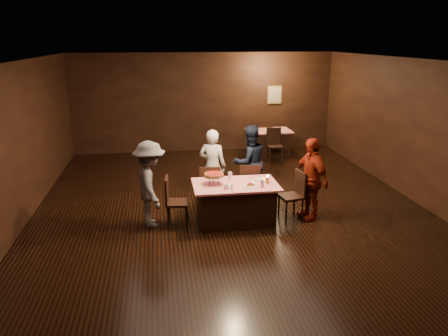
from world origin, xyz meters
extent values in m
plane|color=black|center=(0.00, 0.00, 0.00)|extent=(10.00, 10.00, 0.00)
cube|color=silver|center=(0.00, 0.00, 3.00)|extent=(8.00, 10.00, 0.04)
cube|color=black|center=(0.00, 5.00, 1.50)|extent=(8.00, 0.04, 3.00)
cube|color=black|center=(0.00, -5.00, 1.50)|extent=(8.00, 0.04, 3.00)
cube|color=black|center=(-4.00, 0.00, 1.50)|extent=(0.04, 10.00, 3.00)
cube|color=black|center=(4.00, 0.00, 1.50)|extent=(0.04, 10.00, 3.00)
cube|color=tan|center=(2.20, 4.97, 1.70)|extent=(0.46, 0.03, 0.56)
cube|color=beige|center=(2.20, 4.95, 1.70)|extent=(0.38, 0.01, 0.48)
cube|color=red|center=(-0.04, -0.67, 0.39)|extent=(1.60, 1.00, 0.77)
cube|color=red|center=(1.82, 4.08, 0.39)|extent=(1.30, 0.90, 0.77)
cube|color=black|center=(-0.44, 0.08, 0.47)|extent=(0.45, 0.45, 0.95)
cube|color=black|center=(0.36, 0.08, 0.47)|extent=(0.42, 0.42, 0.95)
cube|color=black|center=(-1.14, -0.67, 0.47)|extent=(0.46, 0.46, 0.95)
cube|color=black|center=(1.06, -0.67, 0.47)|extent=(0.48, 0.48, 0.95)
cube|color=black|center=(1.82, 3.38, 0.47)|extent=(0.44, 0.44, 0.95)
cube|color=black|center=(1.82, 4.68, 0.47)|extent=(0.43, 0.43, 0.95)
imported|color=silver|center=(-0.33, 0.47, 0.80)|extent=(0.69, 0.58, 1.60)
imported|color=black|center=(0.50, 0.60, 0.81)|extent=(0.93, 0.81, 1.62)
imported|color=#5C5B60|center=(-1.63, -0.59, 0.81)|extent=(0.78, 1.14, 1.63)
imported|color=maroon|center=(1.43, -0.71, 0.81)|extent=(0.67, 1.02, 1.62)
cylinder|color=black|center=(-0.44, -0.52, 0.84)|extent=(0.01, 0.01, 0.15)
cylinder|color=black|center=(-0.52, -0.67, 0.84)|extent=(0.01, 0.01, 0.15)
cylinder|color=black|center=(-0.35, -0.67, 0.84)|extent=(0.01, 0.01, 0.15)
cylinder|color=silver|center=(-0.44, -0.62, 0.93)|extent=(0.38, 0.38, 0.01)
cylinder|color=#B27233|center=(-0.44, -0.62, 0.96)|extent=(0.35, 0.35, 0.05)
cylinder|color=#A5140C|center=(-0.44, -0.62, 0.98)|extent=(0.30, 0.30, 0.01)
cylinder|color=white|center=(0.21, -0.85, 0.78)|extent=(0.25, 0.25, 0.01)
cylinder|color=#B27233|center=(0.21, -0.85, 0.81)|extent=(0.18, 0.18, 0.04)
cylinder|color=#A5140C|center=(0.21, -0.85, 0.83)|extent=(0.14, 0.14, 0.01)
cylinder|color=white|center=(0.51, -0.52, 0.78)|extent=(0.25, 0.25, 0.01)
cylinder|color=silver|center=(0.41, -0.92, 0.84)|extent=(0.08, 0.08, 0.14)
cylinder|color=#BF7F26|center=(0.56, -0.72, 0.84)|extent=(0.08, 0.08, 0.14)
cylinder|color=silver|center=(-0.09, -0.37, 0.84)|extent=(0.08, 0.08, 0.14)
cylinder|color=silver|center=(-0.22, -0.92, 0.81)|extent=(0.04, 0.04, 0.08)
cylinder|color=silver|center=(-0.22, -0.92, 0.85)|extent=(0.05, 0.05, 0.02)
cylinder|color=silver|center=(-0.16, -0.97, 0.81)|extent=(0.04, 0.04, 0.08)
cylinder|color=silver|center=(-0.16, -0.97, 0.85)|extent=(0.05, 0.05, 0.02)
cylinder|color=silver|center=(-0.28, -0.97, 0.81)|extent=(0.04, 0.04, 0.08)
cylinder|color=silver|center=(-0.28, -0.97, 0.85)|extent=(0.05, 0.05, 0.02)
cube|color=white|center=(0.26, -0.67, 0.77)|extent=(0.19, 0.19, 0.01)
cube|color=white|center=(-0.19, -0.72, 0.77)|extent=(0.21, 0.21, 0.01)
camera|label=1|loc=(-1.42, -8.34, 3.41)|focal=35.00mm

